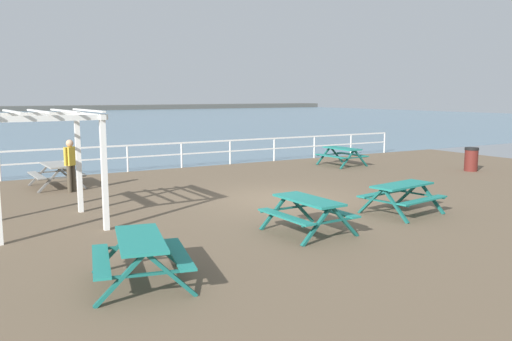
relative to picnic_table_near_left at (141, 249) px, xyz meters
name	(u,v)px	position (x,y,z in m)	size (l,w,h in m)	color
ground_plane	(282,202)	(5.81, 4.71, -0.68)	(30.00, 24.00, 0.20)	brown
sea_band	(32,121)	(5.81, 57.46, -0.58)	(142.00, 90.00, 0.01)	slate
distant_shoreline	(0,111)	(5.81, 100.46, -0.58)	(142.00, 6.00, 1.80)	#4C4C47
seaward_railing	(181,150)	(5.81, 12.46, 0.18)	(23.07, 0.07, 1.08)	white
picnic_table_near_left	(141,249)	(0.00, 0.00, 0.00)	(1.86, 2.08, 0.80)	#1E7A70
picnic_table_near_right	(308,207)	(4.21, 1.22, 0.00)	(1.59, 1.84, 0.80)	#1E7A70
picnic_table_mid_centre	(402,191)	(7.43, 1.57, 0.00)	(2.01, 1.78, 0.80)	#1E7A70
picnic_table_far_left	(56,170)	(0.44, 10.20, 0.00)	(1.62, 1.87, 0.80)	gray
picnic_table_far_right	(342,152)	(12.08, 9.61, 0.00)	(1.59, 1.84, 0.80)	#1E7A70
visitor	(71,162)	(0.69, 9.05, 0.36)	(0.44, 0.38, 1.66)	#4C4233
lattice_pergola	(41,141)	(-0.75, 4.79, 1.41)	(2.54, 2.66, 2.70)	white
litter_bin	(471,159)	(15.54, 5.71, -0.10)	(0.55, 0.55, 0.95)	#591E19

